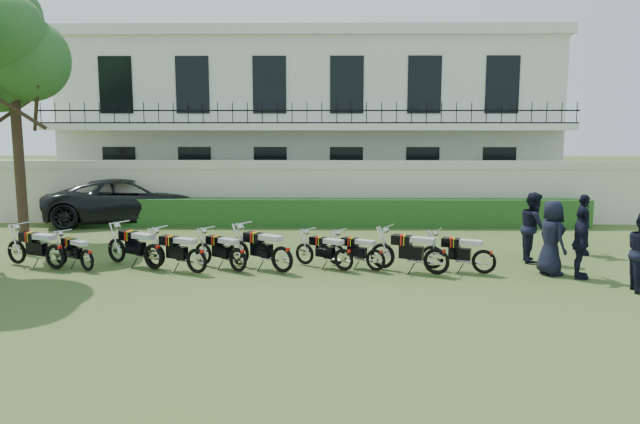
% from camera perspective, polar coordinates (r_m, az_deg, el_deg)
% --- Properties ---
extents(ground, '(100.00, 100.00, 0.00)m').
position_cam_1_polar(ground, '(15.10, -2.36, -6.04)').
color(ground, '#31491D').
rests_on(ground, ground).
extents(perimeter_wall, '(30.00, 0.35, 2.30)m').
position_cam_1_polar(perimeter_wall, '(22.76, -1.24, 1.90)').
color(perimeter_wall, beige).
rests_on(perimeter_wall, ground).
extents(hedge, '(18.00, 0.60, 1.00)m').
position_cam_1_polar(hedge, '(22.04, 1.29, -0.08)').
color(hedge, '#224418').
rests_on(hedge, ground).
extents(building, '(20.40, 9.60, 7.40)m').
position_cam_1_polar(building, '(28.56, -0.81, 8.35)').
color(building, silver).
rests_on(building, ground).
extents(tree_west_near, '(3.40, 3.20, 7.90)m').
position_cam_1_polar(tree_west_near, '(22.01, -26.31, 13.12)').
color(tree_west_near, '#473323').
rests_on(tree_west_near, ground).
extents(motorcycle_0, '(1.88, 0.95, 1.09)m').
position_cam_1_polar(motorcycle_0, '(17.11, -23.08, -3.27)').
color(motorcycle_0, black).
rests_on(motorcycle_0, ground).
extents(motorcycle_1, '(1.43, 1.04, 0.92)m').
position_cam_1_polar(motorcycle_1, '(16.65, -20.55, -3.70)').
color(motorcycle_1, black).
rests_on(motorcycle_1, ground).
extents(motorcycle_2, '(1.78, 1.17, 1.11)m').
position_cam_1_polar(motorcycle_2, '(16.27, -15.02, -3.41)').
color(motorcycle_2, black).
rests_on(motorcycle_2, ground).
extents(motorcycle_3, '(1.79, 1.01, 1.07)m').
position_cam_1_polar(motorcycle_3, '(15.61, -11.22, -3.86)').
color(motorcycle_3, black).
rests_on(motorcycle_3, ground).
extents(motorcycle_4, '(1.54, 1.16, 1.00)m').
position_cam_1_polar(motorcycle_4, '(15.63, -7.52, -3.86)').
color(motorcycle_4, black).
rests_on(motorcycle_4, ground).
extents(motorcycle_5, '(1.79, 1.24, 1.14)m').
position_cam_1_polar(motorcycle_5, '(15.40, -3.48, -3.76)').
color(motorcycle_5, black).
rests_on(motorcycle_5, ground).
extents(motorcycle_6, '(1.52, 1.06, 0.97)m').
position_cam_1_polar(motorcycle_6, '(15.61, 2.18, -3.88)').
color(motorcycle_6, black).
rests_on(motorcycle_6, ground).
extents(motorcycle_7, '(1.49, 1.04, 0.95)m').
position_cam_1_polar(motorcycle_7, '(15.65, 5.13, -3.91)').
color(motorcycle_7, black).
rests_on(motorcycle_7, ground).
extents(motorcycle_8, '(1.90, 1.04, 1.12)m').
position_cam_1_polar(motorcycle_8, '(15.45, 10.63, -3.87)').
color(motorcycle_8, black).
rests_on(motorcycle_8, ground).
extents(motorcycle_9, '(1.78, 0.87, 1.03)m').
position_cam_1_polar(motorcycle_9, '(15.81, 14.79, -3.89)').
color(motorcycle_9, black).
rests_on(motorcycle_9, ground).
extents(suv, '(6.37, 4.01, 1.64)m').
position_cam_1_polar(suv, '(23.99, -17.03, 1.02)').
color(suv, black).
rests_on(suv, ground).
extents(officer_2, '(0.70, 1.09, 1.73)m').
position_cam_1_polar(officer_2, '(16.12, 22.75, -2.62)').
color(officer_2, black).
rests_on(officer_2, ground).
extents(officer_3, '(0.78, 1.01, 1.84)m').
position_cam_1_polar(officer_3, '(16.24, 20.42, -2.22)').
color(officer_3, black).
rests_on(officer_3, ground).
extents(officer_4, '(0.83, 1.00, 1.87)m').
position_cam_1_polar(officer_4, '(17.58, 18.95, -1.31)').
color(officer_4, black).
rests_on(officer_4, ground).
extents(officer_5, '(0.73, 1.09, 1.71)m').
position_cam_1_polar(officer_5, '(18.97, 22.90, -1.07)').
color(officer_5, black).
rests_on(officer_5, ground).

